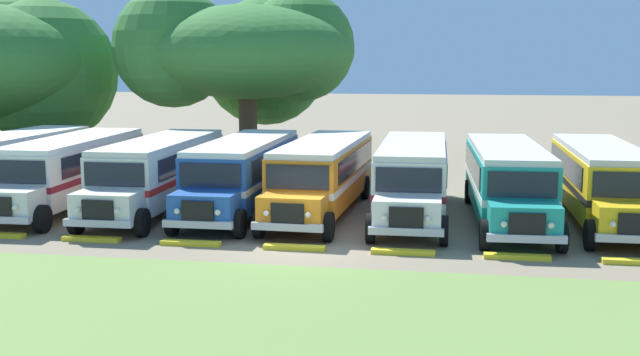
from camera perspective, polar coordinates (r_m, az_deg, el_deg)
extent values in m
plane|color=#84755B|center=(25.33, -1.77, -5.13)|extent=(220.00, 220.00, 0.00)
cube|color=olive|center=(17.75, -7.18, -11.30)|extent=(80.00, 11.98, 0.01)
cube|color=#9E9993|center=(36.39, -21.40, 1.00)|extent=(2.66, 9.24, 2.10)
cube|color=#282828|center=(36.41, -21.39, 0.74)|extent=(2.69, 9.26, 0.24)
cube|color=black|center=(35.93, -19.48, 1.82)|extent=(0.18, 8.00, 0.80)
cube|color=silver|center=(36.27, -21.50, 2.82)|extent=(2.58, 9.14, 0.22)
cube|color=#282828|center=(40.35, -17.92, 1.73)|extent=(0.90, 0.08, 1.30)
cylinder|color=black|center=(38.49, -17.44, 0.02)|extent=(0.30, 1.00, 1.00)
cylinder|color=black|center=(39.68, -20.49, 0.12)|extent=(0.30, 1.00, 1.00)
cube|color=silver|center=(34.00, -17.45, 0.70)|extent=(2.80, 9.28, 2.10)
cube|color=maroon|center=(34.02, -17.44, 0.42)|extent=(2.83, 9.30, 0.24)
cube|color=black|center=(33.68, -15.32, 1.58)|extent=(0.30, 8.00, 0.80)
cube|color=black|center=(34.76, -19.17, 1.61)|extent=(0.30, 8.00, 0.80)
cube|color=silver|center=(33.86, -17.54, 2.64)|extent=(2.72, 9.17, 0.22)
cube|color=silver|center=(29.44, -21.81, -1.76)|extent=(2.24, 1.47, 1.05)
cube|color=black|center=(29.86, -21.29, 0.41)|extent=(2.20, 0.13, 0.84)
cube|color=maroon|center=(38.19, -14.49, 1.51)|extent=(0.90, 0.09, 1.30)
sphere|color=#EAE5C6|center=(28.42, -21.37, -2.04)|extent=(0.20, 0.20, 0.20)
cylinder|color=black|center=(29.05, -19.59, -2.82)|extent=(0.31, 1.01, 1.00)
cylinder|color=black|center=(36.39, -13.66, -0.31)|extent=(0.31, 1.01, 1.00)
cylinder|color=black|center=(37.34, -17.08, -0.23)|extent=(0.31, 1.01, 1.00)
cube|color=silver|center=(32.46, -11.46, 0.56)|extent=(2.61, 9.23, 2.10)
cube|color=red|center=(32.48, -11.45, 0.27)|extent=(2.64, 9.25, 0.24)
cube|color=black|center=(32.25, -9.19, 1.47)|extent=(0.14, 8.00, 0.80)
cube|color=black|center=(33.13, -13.36, 1.54)|extent=(0.14, 8.00, 0.80)
cube|color=beige|center=(32.32, -11.52, 2.60)|extent=(2.53, 9.13, 0.22)
cube|color=silver|center=(27.71, -15.26, -2.06)|extent=(2.22, 1.43, 1.05)
cube|color=black|center=(27.05, -15.91, -2.29)|extent=(1.10, 0.11, 0.70)
cube|color=#B7B7BC|center=(27.09, -15.91, -3.20)|extent=(2.40, 0.23, 0.24)
cube|color=black|center=(28.15, -14.79, 0.24)|extent=(2.20, 0.09, 0.84)
cube|color=red|center=(36.79, -8.94, 1.41)|extent=(0.90, 0.07, 1.30)
sphere|color=#EAE5C6|center=(26.72, -14.59, -2.37)|extent=(0.20, 0.20, 0.20)
sphere|color=#EAE5C6|center=(27.30, -17.29, -2.25)|extent=(0.20, 0.20, 0.20)
cylinder|color=black|center=(27.43, -12.85, -3.19)|extent=(0.29, 1.00, 1.00)
cylinder|color=black|center=(28.41, -17.35, -2.97)|extent=(0.29, 1.00, 1.00)
cylinder|color=black|center=(35.04, -7.85, -0.49)|extent=(0.29, 1.00, 1.00)
cylinder|color=black|center=(35.81, -11.53, -0.39)|extent=(0.29, 1.00, 1.00)
cube|color=#23519E|center=(31.77, -5.47, 0.52)|extent=(2.52, 9.21, 2.10)
cube|color=silver|center=(31.79, -5.47, 0.22)|extent=(2.55, 9.23, 0.24)
cube|color=black|center=(31.69, -3.13, 1.44)|extent=(0.06, 8.00, 0.80)
cube|color=black|center=(32.34, -7.52, 1.53)|extent=(0.06, 8.00, 0.80)
cube|color=silver|center=(31.63, -5.50, 2.60)|extent=(2.44, 9.10, 0.22)
cube|color=#23519E|center=(26.85, -8.42, -2.18)|extent=(2.20, 1.40, 1.05)
cube|color=black|center=(26.16, -8.92, -2.43)|extent=(1.10, 0.10, 0.70)
cube|color=#B7B7BC|center=(26.20, -8.93, -3.37)|extent=(2.40, 0.20, 0.24)
cube|color=black|center=(27.31, -8.03, 0.19)|extent=(2.20, 0.06, 0.84)
cube|color=silver|center=(36.22, -3.56, 1.39)|extent=(0.90, 0.06, 1.30)
sphere|color=#EAE5C6|center=(25.90, -7.49, -2.51)|extent=(0.20, 0.20, 0.20)
sphere|color=#EAE5C6|center=(26.34, -10.40, -2.39)|extent=(0.20, 0.20, 0.20)
cylinder|color=black|center=(26.70, -5.87, -3.34)|extent=(0.28, 1.00, 1.00)
cylinder|color=black|center=(27.44, -10.71, -3.12)|extent=(0.28, 1.00, 1.00)
cylinder|color=black|center=(34.53, -2.22, -0.55)|extent=(0.28, 1.00, 1.00)
cylinder|color=black|center=(35.10, -6.06, -0.44)|extent=(0.28, 1.00, 1.00)
cube|color=orange|center=(31.17, 0.32, 0.40)|extent=(2.81, 9.28, 2.10)
cube|color=white|center=(31.20, 0.32, 0.10)|extent=(2.84, 9.30, 0.24)
cube|color=black|center=(31.17, 2.71, 1.32)|extent=(0.31, 8.00, 0.80)
cube|color=black|center=(31.67, -1.83, 1.44)|extent=(0.31, 8.00, 0.80)
cube|color=silver|center=(31.03, 0.32, 2.53)|extent=(2.73, 9.18, 0.22)
cube|color=orange|center=(26.16, -2.00, -2.38)|extent=(2.25, 1.47, 1.05)
cube|color=black|center=(25.45, -2.40, -2.64)|extent=(1.10, 0.14, 0.70)
cube|color=#B7B7BC|center=(25.50, -2.42, -3.60)|extent=(2.41, 0.28, 0.24)
cube|color=black|center=(26.63, -1.67, 0.06)|extent=(2.20, 0.14, 0.84)
cube|color=white|center=(35.68, 1.80, 1.29)|extent=(0.90, 0.09, 1.30)
sphere|color=#EAE5C6|center=(25.24, -0.89, -2.73)|extent=(0.20, 0.20, 0.20)
sphere|color=#EAE5C6|center=(25.58, -3.95, -2.59)|extent=(0.20, 0.20, 0.20)
cylinder|color=black|center=(26.11, 0.62, -3.57)|extent=(0.31, 1.01, 1.00)
cylinder|color=black|center=(26.67, -4.45, -3.34)|extent=(0.31, 1.01, 1.00)
cylinder|color=black|center=(34.05, 3.30, -0.69)|extent=(0.31, 1.01, 1.00)
cylinder|color=black|center=(34.48, -0.65, -0.56)|extent=(0.31, 1.01, 1.00)
cube|color=silver|center=(30.79, 6.80, 0.24)|extent=(2.69, 9.25, 2.10)
cube|color=maroon|center=(30.81, 6.79, -0.07)|extent=(2.72, 9.27, 0.24)
cube|color=black|center=(31.00, 9.18, 1.18)|extent=(0.20, 8.00, 0.80)
cube|color=black|center=(31.08, 4.49, 1.28)|extent=(0.20, 8.00, 0.80)
cube|color=beige|center=(30.64, 6.84, 2.38)|extent=(2.61, 9.15, 0.22)
cube|color=silver|center=(25.66, 6.37, -2.65)|extent=(2.23, 1.45, 1.05)
cube|color=black|center=(24.93, 6.31, -2.93)|extent=(1.10, 0.12, 0.70)
cube|color=#B7B7BC|center=(24.98, 6.28, -3.91)|extent=(2.40, 0.25, 0.24)
cube|color=black|center=(26.14, 6.47, -0.16)|extent=(2.20, 0.11, 0.84)
cube|color=maroon|center=(35.38, 7.05, 1.16)|extent=(0.90, 0.08, 1.30)
sphere|color=#EAE5C6|center=(24.86, 7.91, -2.99)|extent=(0.20, 0.20, 0.20)
sphere|color=#EAE5C6|center=(24.92, 4.69, -2.91)|extent=(0.20, 0.20, 0.20)
cylinder|color=black|center=(25.85, 9.03, -3.81)|extent=(0.30, 1.01, 1.00)
cylinder|color=black|center=(25.94, 3.71, -3.68)|extent=(0.30, 1.01, 1.00)
cylinder|color=black|center=(33.90, 8.97, -0.82)|extent=(0.30, 1.01, 1.00)
cylinder|color=black|center=(33.97, 4.92, -0.73)|extent=(0.30, 1.01, 1.00)
cube|color=teal|center=(30.47, 13.44, -0.03)|extent=(2.92, 9.30, 2.10)
cube|color=white|center=(30.49, 13.42, -0.34)|extent=(2.95, 9.33, 0.24)
cube|color=black|center=(30.86, 15.75, 0.93)|extent=(0.41, 7.99, 0.80)
cube|color=black|center=(30.58, 11.04, 1.03)|extent=(0.41, 7.99, 0.80)
cube|color=beige|center=(30.32, 13.51, 2.14)|extent=(2.83, 9.20, 0.22)
cube|color=teal|center=(25.38, 14.66, -3.01)|extent=(2.26, 1.50, 1.05)
cube|color=black|center=(24.65, 14.88, -3.30)|extent=(1.10, 0.15, 0.70)
cube|color=#B7B7BC|center=(24.71, 14.85, -4.30)|extent=(2.41, 0.31, 0.24)
cube|color=black|center=(25.85, 14.56, -0.48)|extent=(2.20, 0.16, 0.84)
cube|color=white|center=(35.03, 12.63, 0.94)|extent=(0.90, 0.10, 1.30)
sphere|color=#EAE5C6|center=(24.71, 16.50, -3.34)|extent=(0.20, 0.20, 0.20)
sphere|color=#EAE5C6|center=(24.52, 13.27, -3.31)|extent=(0.20, 0.20, 0.20)
cylinder|color=black|center=(25.77, 17.24, -4.14)|extent=(0.33, 1.01, 1.00)
cylinder|color=black|center=(25.46, 11.90, -4.09)|extent=(0.33, 1.01, 1.00)
cylinder|color=black|center=(33.72, 14.86, -1.06)|extent=(0.33, 1.01, 1.00)
cylinder|color=black|center=(33.48, 10.79, -0.99)|extent=(0.33, 1.01, 1.00)
cube|color=yellow|center=(31.41, 19.77, -0.05)|extent=(2.58, 9.22, 2.10)
cube|color=black|center=(31.43, 19.75, -0.35)|extent=(2.61, 9.24, 0.24)
cube|color=black|center=(31.89, 21.96, 0.86)|extent=(0.11, 8.00, 0.80)
cube|color=black|center=(31.43, 17.44, 0.99)|extent=(0.11, 8.00, 0.80)
cube|color=beige|center=(31.26, 19.88, 2.05)|extent=(2.50, 9.12, 0.22)
cube|color=yellow|center=(26.38, 21.75, -2.91)|extent=(2.21, 1.42, 1.05)
cube|color=black|center=(25.66, 22.10, -3.19)|extent=(1.10, 0.11, 0.70)
cube|color=#B7B7BC|center=(25.71, 22.07, -4.14)|extent=(2.40, 0.22, 0.24)
cube|color=black|center=(26.85, 21.58, -0.49)|extent=(2.20, 0.08, 0.84)
cube|color=black|center=(35.93, 18.46, 0.89)|extent=(0.90, 0.07, 1.30)
sphere|color=#EAE5C6|center=(25.47, 20.59, -3.19)|extent=(0.20, 0.20, 0.20)
cylinder|color=black|center=(26.34, 19.09, -3.95)|extent=(0.29, 1.00, 1.00)
cylinder|color=black|center=(34.70, 20.75, -1.07)|extent=(0.29, 1.00, 1.00)
cylinder|color=black|center=(34.31, 16.82, -0.98)|extent=(0.29, 1.00, 1.00)
cube|color=yellow|center=(27.31, -16.32, -4.29)|extent=(2.00, 0.36, 0.15)
cube|color=yellow|center=(25.99, -9.42, -4.71)|extent=(2.00, 0.36, 0.15)
cube|color=yellow|center=(25.08, -1.88, -5.09)|extent=(2.00, 0.36, 0.15)
cube|color=yellow|center=(24.62, 6.08, -5.40)|extent=(2.00, 0.36, 0.15)
cube|color=yellow|center=(24.66, 14.18, -5.60)|extent=(2.00, 0.36, 0.15)
cube|color=yellow|center=(25.17, 22.12, -5.69)|extent=(2.00, 0.36, 0.15)
cylinder|color=brown|center=(42.24, -5.27, 3.54)|extent=(0.98, 0.98, 4.54)
ellipsoid|color=#33702D|center=(42.07, -5.35, 9.14)|extent=(11.44, 10.56, 4.95)
sphere|color=#33702D|center=(42.55, -1.48, 9.57)|extent=(5.93, 5.93, 5.93)
sphere|color=#33702D|center=(42.11, -10.68, 9.34)|extent=(6.29, 6.29, 6.29)
sphere|color=#33702D|center=(45.91, -4.03, 8.46)|extent=(7.35, 7.35, 7.35)
sphere|color=#33702D|center=(46.86, -19.45, 7.29)|extent=(8.13, 8.13, 8.13)
sphere|color=#33702D|center=(50.09, -21.43, 7.74)|extent=(8.02, 8.02, 8.02)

